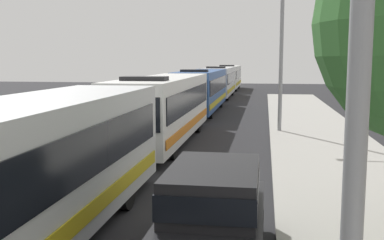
# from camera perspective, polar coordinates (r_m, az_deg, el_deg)

# --- Properties ---
(bus_lead) EXTENTS (2.58, 12.29, 3.21)m
(bus_lead) POSITION_cam_1_polar(r_m,az_deg,el_deg) (9.26, -21.22, -6.52)
(bus_lead) COLOR silver
(bus_lead) RESTS_ON ground_plane
(bus_second_in_line) EXTENTS (2.58, 11.73, 3.21)m
(bus_second_in_line) POSITION_cam_1_polar(r_m,az_deg,el_deg) (21.42, -3.46, 1.67)
(bus_second_in_line) COLOR silver
(bus_second_in_line) RESTS_ON ground_plane
(bus_middle) EXTENTS (2.58, 12.24, 3.21)m
(bus_middle) POSITION_cam_1_polar(r_m,az_deg,el_deg) (34.09, 1.22, 3.84)
(bus_middle) COLOR #284C8C
(bus_middle) RESTS_ON ground_plane
(bus_fourth_in_line) EXTENTS (2.58, 11.26, 3.21)m
(bus_fourth_in_line) POSITION_cam_1_polar(r_m,az_deg,el_deg) (47.12, 3.39, 4.84)
(bus_fourth_in_line) COLOR silver
(bus_fourth_in_line) RESTS_ON ground_plane
(bus_rear) EXTENTS (2.58, 10.83, 3.21)m
(bus_rear) POSITION_cam_1_polar(r_m,az_deg,el_deg) (59.65, 4.58, 5.38)
(bus_rear) COLOR silver
(bus_rear) RESTS_ON ground_plane
(white_suv) EXTENTS (1.86, 4.66, 1.90)m
(white_suv) POSITION_cam_1_polar(r_m,az_deg,el_deg) (8.67, 2.59, -11.50)
(white_suv) COLOR black
(white_suv) RESTS_ON ground_plane
(streetlamp_mid) EXTENTS (5.81, 0.28, 8.07)m
(streetlamp_mid) POSITION_cam_1_polar(r_m,az_deg,el_deg) (24.46, 11.03, 10.27)
(streetlamp_mid) COLOR gray
(streetlamp_mid) RESTS_ON sidewalk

